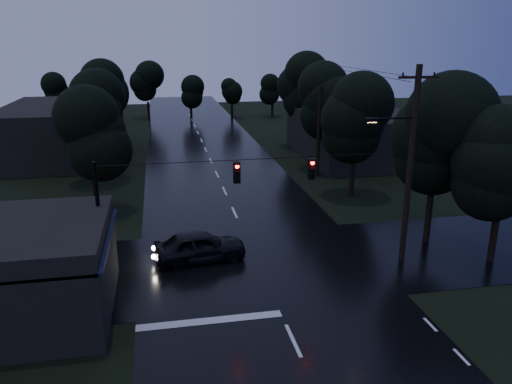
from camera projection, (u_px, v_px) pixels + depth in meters
name	position (u px, v px, depth m)	size (l,w,h in m)	color
main_road	(217.00, 174.00, 42.64)	(12.00, 120.00, 0.02)	black
cross_street	(258.00, 264.00, 25.77)	(60.00, 9.00, 0.02)	black
building_far_right	(355.00, 135.00, 48.30)	(10.00, 14.00, 4.40)	black
building_far_left	(62.00, 131.00, 48.72)	(10.00, 16.00, 5.00)	black
utility_pole_main	(409.00, 163.00, 24.63)	(3.50, 0.30, 10.00)	black
utility_pole_far	(319.00, 130.00, 41.14)	(2.00, 0.30, 7.50)	black
anchor_pole_left	(100.00, 226.00, 22.57)	(0.18, 0.18, 6.00)	black
span_signals	(274.00, 170.00, 23.37)	(15.00, 0.37, 1.12)	black
tree_corner_near	(437.00, 139.00, 26.76)	(4.48, 4.48, 9.44)	black
tree_corner_far	(505.00, 164.00, 24.54)	(3.92, 3.92, 8.26)	black
tree_left_a	(90.00, 135.00, 31.95)	(3.92, 3.92, 8.26)	black
tree_left_b	(94.00, 112.00, 39.23)	(4.20, 4.20, 8.85)	black
tree_left_c	(99.00, 94.00, 48.39)	(4.48, 4.48, 9.44)	black
tree_right_a	(355.00, 120.00, 35.13)	(4.20, 4.20, 8.85)	black
tree_right_b	(327.00, 101.00, 42.63)	(4.48, 4.48, 9.44)	black
tree_right_c	(301.00, 86.00, 52.00)	(4.76, 4.76, 10.03)	black
car	(200.00, 246.00, 25.93)	(1.91, 4.74, 1.62)	black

